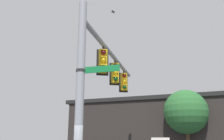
{
  "coord_description": "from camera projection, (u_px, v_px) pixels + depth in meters",
  "views": [
    {
      "loc": [
        0.19,
        7.97,
        2.11
      ],
      "look_at": [
        -1.65,
        -3.65,
        5.42
      ],
      "focal_mm": 38.99,
      "sensor_mm": 36.0,
      "label": 1
    }
  ],
  "objects": [
    {
      "name": "street_name_sign",
      "position": [
        91.0,
        70.0,
        8.1
      ],
      "size": [
        1.4,
        0.73,
        0.22
      ],
      "color": "#147238"
    },
    {
      "name": "tree_by_storefront",
      "position": [
        186.0,
        112.0,
        16.49
      ],
      "size": [
        2.98,
        2.98,
        5.33
      ],
      "color": "#4C3823",
      "rests_on": "ground"
    },
    {
      "name": "bird_flying",
      "position": [
        113.0,
        12.0,
        11.8
      ],
      "size": [
        0.22,
        0.34,
        0.08
      ],
      "color": "#4C4742"
    },
    {
      "name": "mast_arm",
      "position": [
        113.0,
        56.0,
        12.59
      ],
      "size": [
        3.63,
        7.7,
        0.22
      ],
      "primitive_type": "cylinder",
      "rotation": [
        0.0,
        1.57,
        4.29
      ],
      "color": "gray"
    },
    {
      "name": "signal_pole",
      "position": [
        80.0,
        96.0,
        7.97
      ],
      "size": [
        0.28,
        0.28,
        6.91
      ],
      "primitive_type": "cylinder",
      "color": "gray",
      "rests_on": "ground"
    },
    {
      "name": "traffic_light_nearest_pole",
      "position": [
        103.0,
        61.0,
        10.77
      ],
      "size": [
        0.54,
        0.49,
        1.31
      ],
      "color": "black"
    },
    {
      "name": "traffic_light_mid_inner",
      "position": [
        115.0,
        73.0,
        12.75
      ],
      "size": [
        0.54,
        0.49,
        1.31
      ],
      "color": "black"
    },
    {
      "name": "traffic_light_mid_outer",
      "position": [
        124.0,
        82.0,
        14.73
      ],
      "size": [
        0.54,
        0.49,
        1.31
      ],
      "color": "black"
    },
    {
      "name": "storefront_building",
      "position": [
        159.0,
        132.0,
        20.41
      ],
      "size": [
        15.73,
        13.07,
        5.19
      ],
      "color": "#282321",
      "rests_on": "ground"
    }
  ]
}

